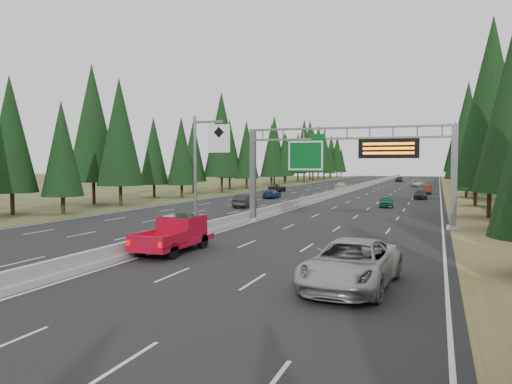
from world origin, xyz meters
TOP-DOWN VIEW (x-y plane):
  - road at (0.00, 80.00)m, footprint 32.00×260.00m
  - shoulder_right at (17.80, 80.00)m, footprint 3.60×260.00m
  - shoulder_left at (-17.80, 80.00)m, footprint 3.60×260.00m
  - median_barrier at (0.00, 80.00)m, footprint 0.70×260.00m
  - sign_gantry at (8.92, 34.88)m, footprint 16.75×0.98m
  - hov_sign_pole at (0.58, 24.97)m, footprint 2.80×0.50m
  - tree_row_right at (22.09, 72.85)m, footprint 12.30×245.02m
  - tree_row_left at (-22.22, 72.68)m, footprint 11.92×241.86m
  - silver_minivan at (11.96, 14.94)m, footprint 3.58×6.88m
  - red_pickup at (1.50, 19.94)m, footprint 2.13×5.97m
  - car_ahead_green at (9.63, 53.38)m, footprint 1.87×3.89m
  - car_ahead_dkred at (13.41, 81.45)m, footprint 1.44×4.07m
  - car_ahead_dkgrey at (12.83, 68.71)m, footprint 1.91×4.44m
  - car_ahead_white at (11.04, 108.71)m, footprint 2.58×5.35m
  - car_ahead_far at (4.86, 139.58)m, footprint 1.97×4.44m
  - car_onc_near at (-5.35, 47.60)m, footprint 1.56×4.29m
  - car_onc_blue at (-7.26, 63.16)m, footprint 1.99×4.51m
  - car_onc_white at (-1.50, 86.54)m, footprint 1.96×4.84m
  - car_onc_far at (-11.66, 79.61)m, footprint 2.63×5.16m

SIDE VIEW (x-z plane):
  - shoulder_right at x=17.80m, z-range 0.00..0.06m
  - shoulder_left at x=-17.80m, z-range 0.00..0.06m
  - road at x=0.00m, z-range 0.00..0.08m
  - median_barrier at x=0.00m, z-range -0.01..0.84m
  - car_ahead_dkgrey at x=12.83m, z-range 0.08..1.35m
  - car_ahead_green at x=9.63m, z-range 0.08..1.36m
  - car_onc_blue at x=-7.26m, z-range 0.08..1.37m
  - car_ahead_dkred at x=13.41m, z-range 0.08..1.42m
  - car_onc_far at x=-11.66m, z-range 0.08..1.48m
  - car_onc_near at x=-5.35m, z-range 0.08..1.49m
  - car_ahead_white at x=11.04m, z-range 0.08..1.55m
  - car_ahead_far at x=4.86m, z-range 0.08..1.57m
  - car_onc_white at x=-1.50m, z-range 0.08..1.73m
  - silver_minivan at x=11.96m, z-range 0.08..1.93m
  - red_pickup at x=1.50m, z-range 0.18..2.13m
  - hov_sign_pole at x=0.58m, z-range 0.72..8.72m
  - sign_gantry at x=8.92m, z-range 1.37..9.17m
  - tree_row_left at x=-22.22m, z-range -0.29..18.68m
  - tree_row_right at x=22.09m, z-range 0.12..18.99m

